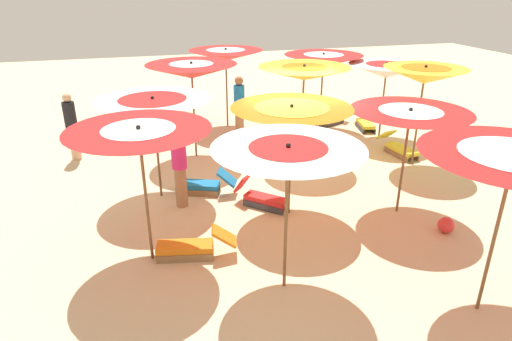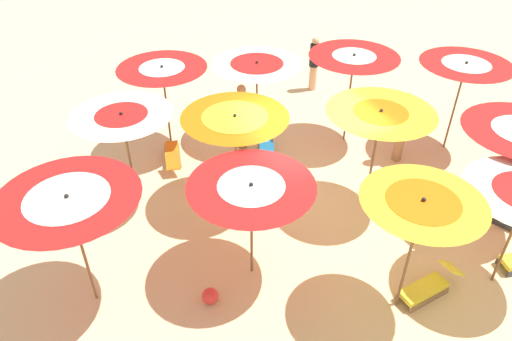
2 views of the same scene
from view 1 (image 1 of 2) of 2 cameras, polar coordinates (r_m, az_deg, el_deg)
The scene contains 23 objects.
ground at distance 10.27m, azimuth 4.85°, elevation -1.59°, with size 38.12×38.12×0.04m, color beige.
beach_umbrella_0 at distance 13.66m, azimuth -3.88°, elevation 14.50°, with size 2.19×2.19×2.41m.
beach_umbrella_1 at distance 11.23m, azimuth -8.23°, elevation 12.48°, with size 2.23×2.23×2.46m.
beach_umbrella_2 at distance 9.15m, azimuth -12.98°, elevation 7.65°, with size 2.29×2.29×2.18m.
beach_umbrella_3 at distance 6.87m, azimuth -14.66°, elevation 3.95°, with size 2.17×2.17×2.33m.
beach_umbrella_4 at distance 13.55m, azimuth 8.60°, elevation 13.75°, with size 2.30×2.30×2.32m.
beach_umbrella_5 at distance 10.94m, azimuth 6.16°, elevation 12.25°, with size 2.20×2.20×2.43m.
beach_umbrella_6 at distance 8.18m, azimuth 4.55°, elevation 6.84°, with size 2.23×2.23×2.23m.
beach_umbrella_7 at distance 6.00m, azimuth 4.09°, elevation 1.28°, with size 2.09×2.09×2.31m.
beach_umbrella_8 at distance 13.11m, azimuth 16.32°, elevation 12.14°, with size 2.10×2.10×2.19m.
beach_umbrella_9 at distance 11.30m, azimuth 20.75°, elevation 11.30°, with size 1.92×1.92×2.46m.
beach_umbrella_10 at distance 8.73m, azimuth 19.02°, elevation 6.17°, with size 2.21×2.21×2.14m.
beach_umbrella_11 at distance 6.30m, azimuth 29.86°, elevation 0.26°, with size 2.28×2.28×2.41m.
lounger_0 at distance 7.62m, azimuth -8.27°, elevation -9.52°, with size 0.63×1.38×0.53m.
lounger_1 at distance 9.09m, azimuth 0.84°, elevation -3.49°, with size 1.03×1.05×0.60m.
lounger_2 at distance 9.71m, azimuth -6.76°, elevation -1.77°, with size 0.83×1.33×0.56m.
lounger_3 at distance 14.26m, azimuth 13.70°, elevation 6.05°, with size 1.35×0.65×0.59m.
lounger_4 at distance 12.34m, azimuth 17.79°, elevation 2.82°, with size 1.38×0.53×0.55m.
lounger_5 at distance 14.49m, azimuth 9.59°, elevation 6.65°, with size 0.87×1.31×0.64m.
beachgoer_0 at distance 12.15m, azimuth -22.51°, elevation 5.34°, with size 0.30×0.30×1.72m.
beachgoer_1 at distance 8.94m, azimuth -9.77°, elevation 0.99°, with size 0.30×0.30×1.80m.
beachgoer_2 at distance 12.45m, azimuth -2.15°, elevation 7.97°, with size 0.30×0.30×1.87m.
beach_ball at distance 8.92m, azimuth 23.10°, elevation -6.44°, with size 0.30×0.30×0.30m, color red.
Camera 1 is at (8.69, -3.36, 4.32)m, focal length 31.31 mm.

